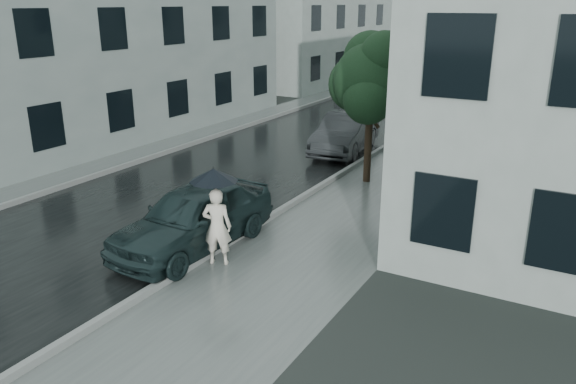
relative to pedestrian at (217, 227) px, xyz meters
The scene contains 14 objects.
ground 1.49m from the pedestrian, ahead, with size 120.00×120.00×0.00m, color black.
sidewalk 12.05m from the pedestrian, 83.07° to the left, with size 3.50×60.00×0.01m, color slate.
kerb_near 11.96m from the pedestrian, 91.80° to the left, with size 0.15×60.00×0.15m, color slate.
asphalt_road 12.58m from the pedestrian, 107.99° to the left, with size 6.85×60.00×0.00m, color black.
kerb_far 14.05m from the pedestrian, 121.72° to the left, with size 0.15×60.00×0.15m, color slate.
sidewalk_far 14.56m from the pedestrian, 124.83° to the left, with size 1.70×60.00×0.01m, color #4C5451.
building_far_a 15.36m from the pedestrian, 147.75° to the left, with size 7.02×20.00×9.50m.
building_far_b 32.61m from the pedestrian, 112.78° to the left, with size 7.02×18.00×8.00m.
pedestrian is the anchor object (origin of this frame).
umbrella 1.18m from the pedestrian, 164.69° to the right, with size 1.35×1.35×1.31m.
street_tree 7.76m from the pedestrian, 85.34° to the left, with size 3.06×2.78×4.76m.
lamp_post 13.54m from the pedestrian, 88.47° to the left, with size 0.85×0.34×5.61m.
car_near 1.10m from the pedestrian, 156.74° to the left, with size 1.80×4.48×1.53m, color #182929.
car_far 10.53m from the pedestrian, 98.54° to the left, with size 1.57×4.52×1.49m, color #272A2C.
Camera 1 is at (5.73, -9.05, 5.54)m, focal length 35.00 mm.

